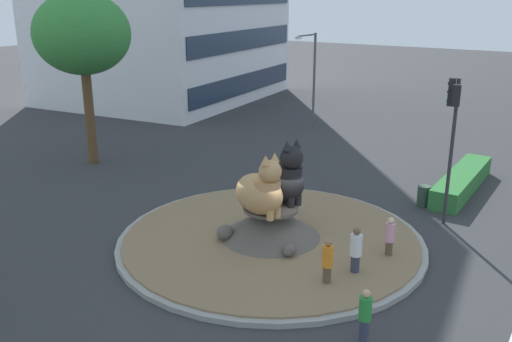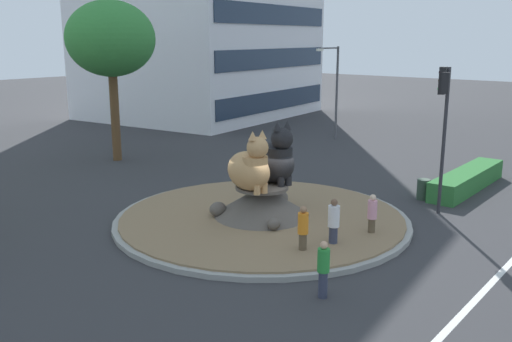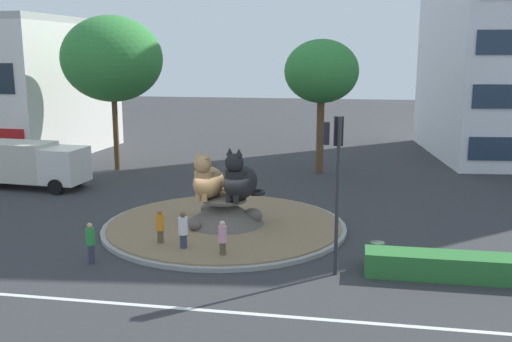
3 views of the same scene
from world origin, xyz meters
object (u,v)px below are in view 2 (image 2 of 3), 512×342
at_px(pedestrian_white_shirt, 334,223).
at_px(traffic_light_mast, 443,109).
at_px(cat_statue_calico, 250,168).
at_px(pedestrian_orange_shirt, 303,230).
at_px(pedestrian_pink_shirt, 372,216).
at_px(pedestrian_green_shirt, 323,268).
at_px(litter_bin, 423,189).
at_px(second_tree_near_tower, 111,40).
at_px(cat_statue_black, 275,160).
at_px(streetlight_arm, 334,85).

bearing_deg(pedestrian_white_shirt, traffic_light_mast, 146.62).
bearing_deg(cat_statue_calico, pedestrian_orange_shirt, -7.79).
bearing_deg(cat_statue_calico, pedestrian_pink_shirt, 35.05).
height_order(cat_statue_calico, pedestrian_green_shirt, cat_statue_calico).
bearing_deg(litter_bin, traffic_light_mast, -143.01).
height_order(second_tree_near_tower, pedestrian_pink_shirt, second_tree_near_tower).
bearing_deg(pedestrian_white_shirt, second_tree_near_tower, -127.21).
xyz_separation_m(cat_statue_black, pedestrian_green_shirt, (-4.80, -5.29, -1.47)).
relative_size(second_tree_near_tower, pedestrian_green_shirt, 5.51).
bearing_deg(second_tree_near_tower, streetlight_arm, -23.80).
bearing_deg(cat_statue_black, litter_bin, 76.62).
height_order(streetlight_arm, pedestrian_white_shirt, streetlight_arm).
bearing_deg(second_tree_near_tower, pedestrian_pink_shirt, -98.40).
distance_m(pedestrian_green_shirt, pedestrian_white_shirt, 3.61).
bearing_deg(pedestrian_pink_shirt, cat_statue_black, 92.36).
height_order(cat_statue_black, pedestrian_pink_shirt, cat_statue_black).
distance_m(cat_statue_black, pedestrian_green_shirt, 7.30).
distance_m(pedestrian_orange_shirt, pedestrian_green_shirt, 2.95).
relative_size(cat_statue_calico, streetlight_arm, 0.36).
distance_m(pedestrian_pink_shirt, pedestrian_green_shirt, 5.09).
bearing_deg(pedestrian_pink_shirt, streetlight_arm, 35.31).
distance_m(traffic_light_mast, pedestrian_pink_shirt, 5.52).
height_order(traffic_light_mast, second_tree_near_tower, second_tree_near_tower).
bearing_deg(pedestrian_green_shirt, pedestrian_white_shirt, 19.61).
bearing_deg(cat_statue_black, cat_statue_calico, -72.46).
distance_m(cat_statue_calico, traffic_light_mast, 7.90).
distance_m(second_tree_near_tower, litter_bin, 18.51).
bearing_deg(pedestrian_white_shirt, pedestrian_green_shirt, 4.01).
distance_m(cat_statue_black, streetlight_arm, 18.21).
bearing_deg(second_tree_near_tower, pedestrian_green_shirt, -111.93).
distance_m(cat_statue_calico, cat_statue_black, 1.50).
xyz_separation_m(cat_statue_calico, pedestrian_white_shirt, (-0.08, -3.64, -1.33)).
bearing_deg(cat_statue_calico, streetlight_arm, 125.50).
distance_m(second_tree_near_tower, pedestrian_white_shirt, 18.66).
xyz_separation_m(streetlight_arm, pedestrian_pink_shirt, (-16.40, -11.58, -2.90)).
relative_size(traffic_light_mast, pedestrian_green_shirt, 3.59).
bearing_deg(cat_statue_black, streetlight_arm, 130.94).
bearing_deg(litter_bin, pedestrian_green_shirt, -170.93).
bearing_deg(streetlight_arm, cat_statue_calico, 25.60).
distance_m(cat_statue_black, second_tree_near_tower, 14.50).
relative_size(pedestrian_white_shirt, litter_bin, 1.97).
relative_size(pedestrian_orange_shirt, litter_bin, 1.90).
bearing_deg(cat_statue_calico, litter_bin, 78.21).
xyz_separation_m(streetlight_arm, pedestrian_green_shirt, (-21.37, -12.72, -2.91)).
bearing_deg(pedestrian_white_shirt, cat_statue_calico, -114.29).
bearing_deg(litter_bin, cat_statue_calico, 155.10).
relative_size(cat_statue_black, pedestrian_orange_shirt, 1.45).
bearing_deg(litter_bin, pedestrian_pink_shirt, -174.22).
bearing_deg(litter_bin, pedestrian_orange_shirt, 177.76).
relative_size(pedestrian_green_shirt, litter_bin, 1.81).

